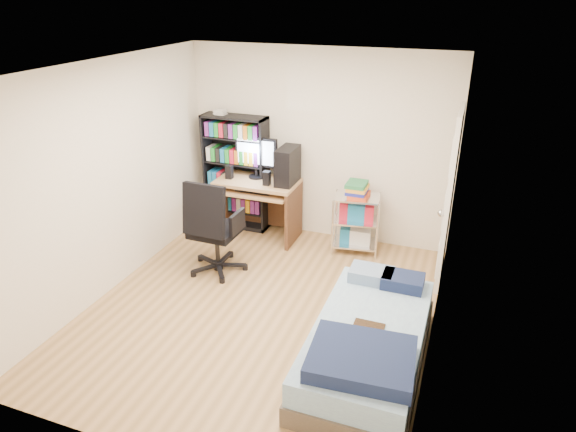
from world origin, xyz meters
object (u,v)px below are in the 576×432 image
at_px(office_chair, 215,243).
at_px(bed, 368,344).
at_px(computer_desk, 266,185).
at_px(media_shelf, 236,171).

bearing_deg(office_chair, bed, -25.51).
height_order(computer_desk, office_chair, computer_desk).
xyz_separation_m(computer_desk, office_chair, (-0.20, -1.12, -0.36)).
bearing_deg(media_shelf, office_chair, -76.28).
xyz_separation_m(media_shelf, bed, (2.38, -2.32, -0.58)).
bearing_deg(office_chair, media_shelf, 104.95).
bearing_deg(computer_desk, bed, -49.22).
height_order(media_shelf, office_chair, media_shelf).
bearing_deg(computer_desk, office_chair, -100.20).
bearing_deg(media_shelf, bed, -44.28).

